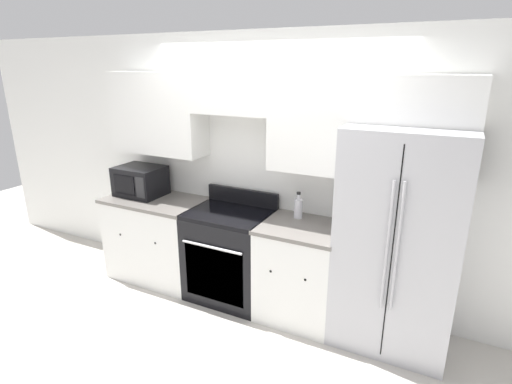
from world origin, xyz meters
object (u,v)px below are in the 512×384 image
(microwave, at_px, (140,181))
(refrigerator, at_px, (398,240))
(bottle, at_px, (298,208))
(oven_range, at_px, (230,254))

(microwave, bearing_deg, refrigerator, 0.11)
(refrigerator, height_order, bottle, refrigerator)
(oven_range, distance_m, microwave, 1.30)
(oven_range, height_order, microwave, microwave)
(refrigerator, xyz_separation_m, microwave, (-2.71, -0.01, 0.15))
(refrigerator, height_order, microwave, refrigerator)
(refrigerator, relative_size, bottle, 7.37)
(oven_range, xyz_separation_m, bottle, (0.65, 0.17, 0.55))
(oven_range, bearing_deg, microwave, 177.82)
(bottle, bearing_deg, microwave, -176.08)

